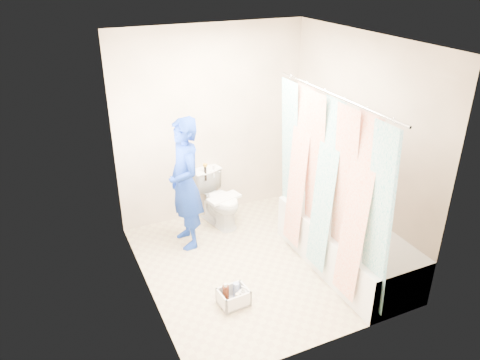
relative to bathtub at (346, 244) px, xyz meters
name	(u,v)px	position (x,y,z in m)	size (l,w,h in m)	color
floor	(257,263)	(-0.85, 0.43, -0.27)	(2.60, 2.60, 0.00)	tan
ceiling	(262,40)	(-0.85, 0.43, 2.13)	(2.40, 2.60, 0.02)	white
wall_back	(212,125)	(-0.85, 1.73, 0.93)	(2.40, 0.02, 2.40)	beige
wall_front	(336,227)	(-0.85, -0.88, 0.93)	(2.40, 0.02, 2.40)	beige
wall_left	(140,187)	(-2.05, 0.43, 0.93)	(0.02, 2.60, 2.40)	beige
wall_right	(358,146)	(0.35, 0.43, 0.93)	(0.02, 2.60, 2.40)	beige
bathtub	(346,244)	(0.00, 0.00, 0.00)	(0.70, 1.75, 0.50)	silver
curtain_rod	(334,95)	(-0.33, 0.00, 1.68)	(0.02, 0.02, 1.90)	silver
shower_curtain	(326,188)	(-0.33, 0.00, 0.75)	(0.06, 1.75, 1.80)	white
toilet	(219,199)	(-0.90, 1.41, 0.07)	(0.38, 0.66, 0.67)	white
tank_lid	(224,198)	(-0.87, 1.31, 0.13)	(0.41, 0.18, 0.03)	white
tank_internals	(208,171)	(-0.98, 1.58, 0.40)	(0.16, 0.07, 0.22)	black
plumber	(185,184)	(-1.41, 1.14, 0.50)	(0.56, 0.37, 1.54)	#1029A4
cleaning_caddy	(234,297)	(-1.35, -0.08, -0.19)	(0.30, 0.25, 0.22)	silver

